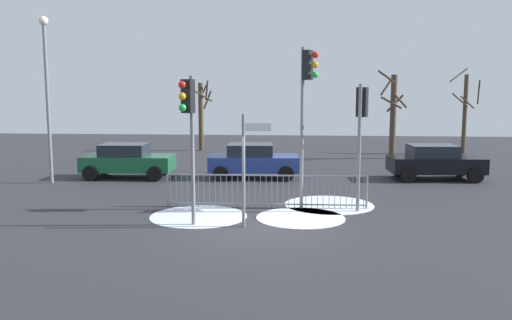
% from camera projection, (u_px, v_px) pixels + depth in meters
% --- Properties ---
extents(ground_plane, '(60.00, 60.00, 0.00)m').
position_uv_depth(ground_plane, '(260.00, 229.00, 14.12)').
color(ground_plane, '#2D2D33').
extents(traffic_light_mid_right, '(0.52, 0.41, 5.05)m').
position_uv_depth(traffic_light_mid_right, '(307.00, 92.00, 16.06)').
color(traffic_light_mid_right, slate).
rests_on(traffic_light_mid_right, ground).
extents(traffic_light_mid_left, '(0.40, 0.53, 4.13)m').
position_uv_depth(traffic_light_mid_left, '(189.00, 117.00, 14.05)').
color(traffic_light_mid_left, slate).
rests_on(traffic_light_mid_left, ground).
extents(traffic_light_foreground_right, '(0.40, 0.53, 3.93)m').
position_uv_depth(traffic_light_foreground_right, '(362.00, 118.00, 15.94)').
color(traffic_light_foreground_right, slate).
rests_on(traffic_light_foreground_right, ground).
extents(direction_sign_post, '(0.79, 0.14, 3.10)m').
position_uv_depth(direction_sign_post, '(246.00, 164.00, 14.15)').
color(direction_sign_post, slate).
rests_on(direction_sign_post, ground).
extents(pedestrian_guard_railing, '(6.43, 0.17, 1.07)m').
position_uv_depth(pedestrian_guard_railing, '(266.00, 191.00, 16.65)').
color(pedestrian_guard_railing, slate).
rests_on(pedestrian_guard_railing, ground).
extents(car_green_near, '(3.84, 2.01, 1.47)m').
position_uv_depth(car_green_near, '(127.00, 160.00, 22.34)').
color(car_green_near, '#195933').
rests_on(car_green_near, ground).
extents(car_black_trailing, '(3.89, 2.10, 1.47)m').
position_uv_depth(car_black_trailing, '(435.00, 162.00, 21.91)').
color(car_black_trailing, black).
rests_on(car_black_trailing, ground).
extents(car_blue_far, '(3.89, 2.11, 1.47)m').
position_uv_depth(car_blue_far, '(253.00, 160.00, 22.29)').
color(car_blue_far, navy).
rests_on(car_blue_far, ground).
extents(street_lamp, '(0.36, 0.36, 6.61)m').
position_uv_depth(street_lamp, '(47.00, 82.00, 20.68)').
color(street_lamp, slate).
rests_on(street_lamp, ground).
extents(bare_tree_left, '(1.81, 1.81, 5.08)m').
position_uv_depth(bare_tree_left, '(465.00, 111.00, 30.89)').
color(bare_tree_left, '#473828').
rests_on(bare_tree_left, ground).
extents(bare_tree_centre, '(1.63, 1.62, 4.84)m').
position_uv_depth(bare_tree_centre, '(393.00, 114.00, 28.44)').
color(bare_tree_centre, '#473828').
rests_on(bare_tree_centre, ground).
extents(bare_tree_right, '(1.09, 1.53, 4.36)m').
position_uv_depth(bare_tree_right, '(201.00, 114.00, 32.38)').
color(bare_tree_right, '#473828').
rests_on(bare_tree_right, ground).
extents(snow_patch_kerb, '(2.92, 2.92, 0.01)m').
position_uv_depth(snow_patch_kerb, '(329.00, 205.00, 17.12)').
color(snow_patch_kerb, white).
rests_on(snow_patch_kerb, ground).
extents(snow_patch_island, '(2.62, 2.62, 0.01)m').
position_uv_depth(snow_patch_island, '(301.00, 218.00, 15.38)').
color(snow_patch_island, white).
rests_on(snow_patch_island, ground).
extents(snow_patch_verge, '(2.90, 2.90, 0.01)m').
position_uv_depth(snow_patch_verge, '(199.00, 216.00, 15.56)').
color(snow_patch_verge, silver).
rests_on(snow_patch_verge, ground).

